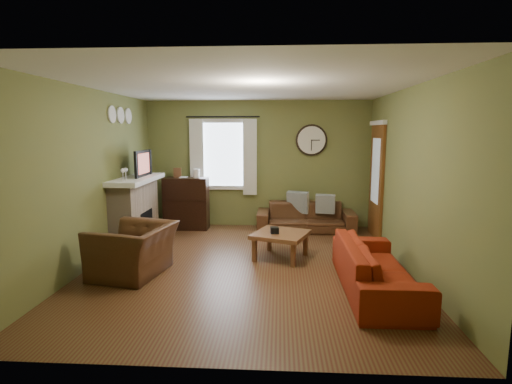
# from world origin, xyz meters

# --- Properties ---
(floor) EXTENTS (4.60, 5.20, 0.00)m
(floor) POSITION_xyz_m (0.00, 0.00, 0.00)
(floor) COLOR #53331D
(floor) RESTS_ON ground
(ceiling) EXTENTS (4.60, 5.20, 0.00)m
(ceiling) POSITION_xyz_m (0.00, 0.00, 2.60)
(ceiling) COLOR white
(ceiling) RESTS_ON ground
(wall_left) EXTENTS (0.00, 5.20, 2.60)m
(wall_left) POSITION_xyz_m (-2.30, 0.00, 1.30)
(wall_left) COLOR olive
(wall_left) RESTS_ON ground
(wall_right) EXTENTS (0.00, 5.20, 2.60)m
(wall_right) POSITION_xyz_m (2.30, 0.00, 1.30)
(wall_right) COLOR olive
(wall_right) RESTS_ON ground
(wall_back) EXTENTS (4.60, 0.00, 2.60)m
(wall_back) POSITION_xyz_m (0.00, 2.60, 1.30)
(wall_back) COLOR olive
(wall_back) RESTS_ON ground
(wall_front) EXTENTS (4.60, 0.00, 2.60)m
(wall_front) POSITION_xyz_m (0.00, -2.60, 1.30)
(wall_front) COLOR olive
(wall_front) RESTS_ON ground
(fireplace) EXTENTS (0.40, 1.40, 1.10)m
(fireplace) POSITION_xyz_m (-2.10, 1.15, 0.55)
(fireplace) COLOR tan
(fireplace) RESTS_ON floor
(firebox) EXTENTS (0.04, 0.60, 0.55)m
(firebox) POSITION_xyz_m (-1.91, 1.15, 0.30)
(firebox) COLOR black
(firebox) RESTS_ON fireplace
(mantel) EXTENTS (0.58, 1.60, 0.08)m
(mantel) POSITION_xyz_m (-2.07, 1.15, 1.14)
(mantel) COLOR white
(mantel) RESTS_ON fireplace
(tv) EXTENTS (0.08, 0.60, 0.35)m
(tv) POSITION_xyz_m (-2.05, 1.30, 1.35)
(tv) COLOR black
(tv) RESTS_ON mantel
(tv_screen) EXTENTS (0.02, 0.62, 0.36)m
(tv_screen) POSITION_xyz_m (-1.97, 1.30, 1.41)
(tv_screen) COLOR #994C3F
(tv_screen) RESTS_ON mantel
(medallion_left) EXTENTS (0.28, 0.28, 0.03)m
(medallion_left) POSITION_xyz_m (-2.28, 0.80, 2.25)
(medallion_left) COLOR white
(medallion_left) RESTS_ON wall_left
(medallion_mid) EXTENTS (0.28, 0.28, 0.03)m
(medallion_mid) POSITION_xyz_m (-2.28, 1.15, 2.25)
(medallion_mid) COLOR white
(medallion_mid) RESTS_ON wall_left
(medallion_right) EXTENTS (0.28, 0.28, 0.03)m
(medallion_right) POSITION_xyz_m (-2.28, 1.50, 2.25)
(medallion_right) COLOR white
(medallion_right) RESTS_ON wall_left
(window_pane) EXTENTS (1.00, 0.02, 1.30)m
(window_pane) POSITION_xyz_m (-0.70, 2.58, 1.50)
(window_pane) COLOR silver
(window_pane) RESTS_ON wall_back
(curtain_rod) EXTENTS (0.03, 0.03, 1.50)m
(curtain_rod) POSITION_xyz_m (-0.70, 2.48, 2.27)
(curtain_rod) COLOR black
(curtain_rod) RESTS_ON wall_back
(curtain_left) EXTENTS (0.28, 0.04, 1.55)m
(curtain_left) POSITION_xyz_m (-1.25, 2.48, 1.45)
(curtain_left) COLOR silver
(curtain_left) RESTS_ON wall_back
(curtain_right) EXTENTS (0.28, 0.04, 1.55)m
(curtain_right) POSITION_xyz_m (-0.15, 2.48, 1.45)
(curtain_right) COLOR silver
(curtain_right) RESTS_ON wall_back
(wall_clock) EXTENTS (0.64, 0.06, 0.64)m
(wall_clock) POSITION_xyz_m (1.10, 2.55, 1.80)
(wall_clock) COLOR white
(wall_clock) RESTS_ON wall_back
(door) EXTENTS (0.05, 0.90, 2.10)m
(door) POSITION_xyz_m (2.27, 1.85, 1.05)
(door) COLOR brown
(door) RESTS_ON floor
(bookshelf) EXTENTS (0.89, 0.38, 1.05)m
(bookshelf) POSITION_xyz_m (-1.43, 2.21, 0.53)
(bookshelf) COLOR black
(bookshelf) RESTS_ON floor
(book) EXTENTS (0.16, 0.21, 0.02)m
(book) POSITION_xyz_m (-1.54, 2.17, 0.96)
(book) COLOR brown
(book) RESTS_ON bookshelf
(sofa_brown) EXTENTS (1.93, 0.76, 0.56)m
(sofa_brown) POSITION_xyz_m (0.99, 2.20, 0.28)
(sofa_brown) COLOR #462817
(sofa_brown) RESTS_ON floor
(pillow_left) EXTENTS (0.39, 0.19, 0.38)m
(pillow_left) POSITION_xyz_m (1.37, 2.19, 0.55)
(pillow_left) COLOR gray
(pillow_left) RESTS_ON sofa_brown
(pillow_right) EXTENTS (0.46, 0.28, 0.44)m
(pillow_right) POSITION_xyz_m (0.84, 2.35, 0.55)
(pillow_right) COLOR gray
(pillow_right) RESTS_ON sofa_brown
(sofa_red) EXTENTS (0.80, 2.06, 0.60)m
(sofa_red) POSITION_xyz_m (1.67, -0.81, 0.30)
(sofa_red) COLOR maroon
(sofa_red) RESTS_ON floor
(armchair) EXTENTS (1.11, 1.22, 0.69)m
(armchair) POSITION_xyz_m (-1.55, -0.44, 0.35)
(armchair) COLOR #462817
(armchair) RESTS_ON floor
(coffee_table) EXTENTS (1.00, 1.00, 0.41)m
(coffee_table) POSITION_xyz_m (0.49, 0.40, 0.21)
(coffee_table) COLOR brown
(coffee_table) RESTS_ON floor
(tissue_box) EXTENTS (0.14, 0.14, 0.10)m
(tissue_box) POSITION_xyz_m (0.39, 0.34, 0.40)
(tissue_box) COLOR black
(tissue_box) RESTS_ON coffee_table
(wine_glass_a) EXTENTS (0.07, 0.07, 0.21)m
(wine_glass_a) POSITION_xyz_m (-2.05, 0.56, 1.28)
(wine_glass_a) COLOR white
(wine_glass_a) RESTS_ON mantel
(wine_glass_b) EXTENTS (0.07, 0.07, 0.20)m
(wine_glass_b) POSITION_xyz_m (-2.05, 0.68, 1.28)
(wine_glass_b) COLOR white
(wine_glass_b) RESTS_ON mantel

